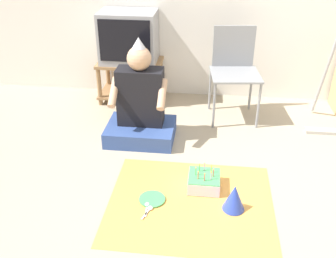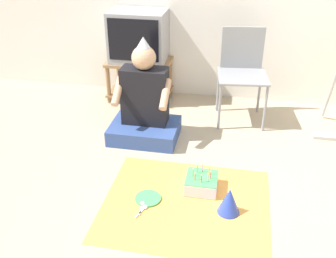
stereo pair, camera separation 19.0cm
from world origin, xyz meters
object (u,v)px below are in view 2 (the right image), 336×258
(birthday_cake, at_px, (201,183))
(folding_chair, at_px, (242,68))
(person_seated, at_px, (145,107))
(party_hat_blue, at_px, (229,201))
(paper_plate, at_px, (148,198))
(dust_mop, at_px, (333,102))
(tv, at_px, (138,36))

(birthday_cake, bearing_deg, folding_chair, 79.93)
(folding_chair, height_order, person_seated, person_seated)
(party_hat_blue, xyz_separation_m, paper_plate, (-0.57, 0.03, -0.09))
(dust_mop, distance_m, birthday_cake, 1.51)
(dust_mop, xyz_separation_m, party_hat_blue, (-0.83, -1.28, -0.21))
(dust_mop, bearing_deg, party_hat_blue, -123.04)
(tv, xyz_separation_m, person_seated, (0.25, -0.80, -0.39))
(person_seated, xyz_separation_m, birthday_cake, (0.59, -0.68, -0.24))
(dust_mop, relative_size, paper_plate, 5.89)
(folding_chair, xyz_separation_m, dust_mop, (0.82, -0.18, -0.20))
(tv, bearing_deg, party_hat_blue, -58.24)
(person_seated, bearing_deg, dust_mop, 13.32)
(birthday_cake, relative_size, paper_plate, 1.24)
(folding_chair, bearing_deg, paper_plate, -112.03)
(tv, distance_m, party_hat_blue, 2.07)
(folding_chair, relative_size, party_hat_blue, 4.52)
(dust_mop, height_order, party_hat_blue, dust_mop)
(person_seated, height_order, birthday_cake, person_seated)
(person_seated, bearing_deg, tv, 107.39)
(tv, xyz_separation_m, dust_mop, (1.88, -0.41, -0.37))
(person_seated, height_order, paper_plate, person_seated)
(folding_chair, height_order, paper_plate, folding_chair)
(birthday_cake, height_order, party_hat_blue, party_hat_blue)
(folding_chair, distance_m, paper_plate, 1.62)
(folding_chair, bearing_deg, dust_mop, -12.08)
(party_hat_blue, bearing_deg, folding_chair, 89.61)
(paper_plate, bearing_deg, folding_chair, 67.97)
(folding_chair, distance_m, party_hat_blue, 1.51)
(folding_chair, relative_size, person_seated, 0.94)
(folding_chair, relative_size, dust_mop, 0.78)
(folding_chair, relative_size, birthday_cake, 3.71)
(tv, bearing_deg, person_seated, -72.61)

